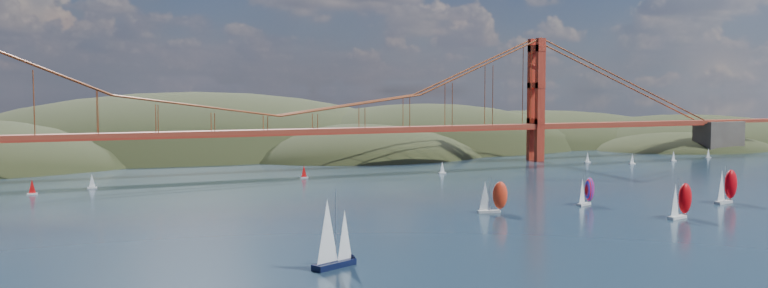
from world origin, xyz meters
TOP-DOWN VIEW (x-y plane):
  - ground at (0.00, 0.00)m, footprint 1200.00×1200.00m
  - headlands at (44.95, 278.29)m, footprint 725.00×225.00m
  - bridge at (-1.75, 180.00)m, footprint 552.00×12.00m
  - sloop_navy at (-35.48, 24.71)m, footprint 9.55×7.32m
  - racer_0 at (23.41, 64.61)m, footprint 8.20×4.35m
  - racer_1 at (61.17, 38.19)m, footprint 8.73×4.81m
  - racer_2 at (92.49, 51.73)m, footprint 9.44×5.03m
  - racer_rwb at (54.25, 65.25)m, footprint 7.57×4.92m
  - distant_boat_2 at (-85.89, 151.19)m, footprint 3.00×2.00m
  - distant_boat_3 at (-68.44, 159.43)m, footprint 3.00×2.00m
  - distant_boat_4 at (135.16, 162.39)m, footprint 3.00×2.00m
  - distant_boat_5 at (148.49, 149.31)m, footprint 3.00×2.00m
  - distant_boat_6 at (175.36, 152.47)m, footprint 3.00×2.00m
  - distant_boat_7 at (203.01, 158.14)m, footprint 3.00×2.00m
  - distant_boat_8 at (56.00, 150.72)m, footprint 3.00×2.00m
  - distant_boat_9 at (3.15, 158.24)m, footprint 3.00×2.00m

SIDE VIEW (x-z plane):
  - headlands at x=44.95m, z-range -60.46..35.54m
  - ground at x=0.00m, z-range 0.00..0.00m
  - distant_boat_2 at x=-85.89m, z-range 0.06..4.76m
  - distant_boat_3 at x=-68.44m, z-range 0.06..4.76m
  - distant_boat_4 at x=135.16m, z-range 0.06..4.76m
  - distant_boat_5 at x=148.49m, z-range 0.06..4.76m
  - distant_boat_6 at x=175.36m, z-range 0.06..4.76m
  - distant_boat_7 at x=203.01m, z-range 0.06..4.76m
  - distant_boat_8 at x=56.00m, z-range 0.06..4.76m
  - distant_boat_9 at x=3.15m, z-range 0.06..4.76m
  - racer_rwb at x=54.25m, z-range -0.23..8.23m
  - racer_0 at x=23.41m, z-range -0.25..8.95m
  - racer_1 at x=61.17m, z-range -0.27..9.52m
  - racer_2 at x=92.49m, z-range -0.29..10.30m
  - sloop_navy at x=-35.48m, z-range -0.82..13.12m
  - bridge at x=-1.75m, z-range 4.73..59.73m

